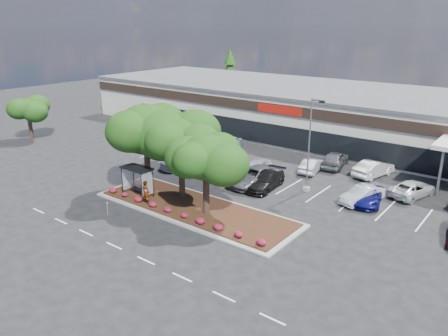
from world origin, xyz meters
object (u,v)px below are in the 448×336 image
Objects in this scene: car_0 at (193,153)px; car_1 at (184,159)px; light_pole at (310,152)px; survey_stake at (107,207)px.

car_1 is (0.89, -2.44, 0.11)m from car_0.
car_0 is at bearing 176.63° from light_pole.
light_pole is 14.95m from car_0.
car_1 reaches higher than car_0.
car_0 is 0.77× the size of car_1.
light_pole is 7.60× the size of survey_stake.
car_0 is at bearing 105.93° from survey_stake.
light_pole is 1.96× the size of car_0.
car_0 reaches higher than survey_stake.
light_pole is at bearing 54.50° from survey_stake.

